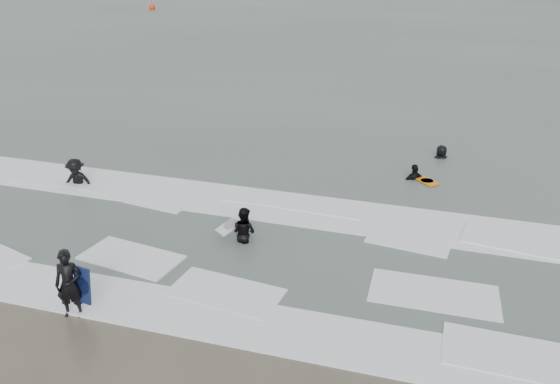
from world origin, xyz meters
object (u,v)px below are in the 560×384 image
(surfer_wading, at_px, (244,241))
(surfer_breaker, at_px, (78,186))
(surfer_centre, at_px, (75,315))
(buoy, at_px, (152,7))
(surfer_right_near, at_px, (414,180))
(surfer_right_far, at_px, (441,159))

(surfer_wading, bearing_deg, surfer_breaker, 1.07)
(surfer_centre, bearing_deg, buoy, 98.21)
(buoy, bearing_deg, surfer_right_near, -52.93)
(surfer_wading, bearing_deg, buoy, -41.41)
(surfer_centre, relative_size, buoy, 1.12)
(surfer_wading, height_order, surfer_breaker, surfer_breaker)
(surfer_breaker, height_order, surfer_right_far, surfer_breaker)
(buoy, bearing_deg, surfer_wading, -58.54)
(surfer_breaker, xyz_separation_m, buoy, (-34.20, 66.42, 0.42))
(surfer_right_near, distance_m, buoy, 77.51)
(surfer_breaker, distance_m, surfer_right_near, 13.33)
(surfer_centre, height_order, buoy, buoy)
(surfer_centre, distance_m, surfer_wading, 5.56)
(surfer_right_near, distance_m, surfer_right_far, 2.99)
(surfer_centre, relative_size, surfer_right_far, 1.04)
(surfer_wading, distance_m, surfer_right_near, 8.29)
(surfer_breaker, distance_m, buoy, 74.71)
(surfer_right_far, bearing_deg, surfer_right_near, 48.47)
(surfer_right_near, bearing_deg, buoy, -85.74)
(surfer_centre, distance_m, surfer_right_far, 16.75)
(surfer_right_near, relative_size, buoy, 1.10)
(surfer_right_near, height_order, buoy, buoy)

